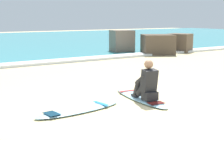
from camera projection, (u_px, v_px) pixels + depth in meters
name	position (u px, v px, depth m)	size (l,w,h in m)	color
ground_plane	(152.00, 103.00, 7.66)	(80.00, 80.00, 0.00)	beige
breaking_foam	(33.00, 63.00, 13.96)	(80.00, 0.90, 0.11)	white
surfboard_main	(140.00, 97.00, 8.08)	(0.86, 2.34, 0.08)	#9ED1E5
surfer_seated	(147.00, 84.00, 7.72)	(0.42, 0.73, 0.95)	#232326
surfboard_spare_near	(79.00, 109.00, 7.02)	(2.13, 0.72, 0.08)	#9ED1E5
rock_outcrop_distant	(153.00, 43.00, 18.46)	(4.56, 3.33, 1.28)	brown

